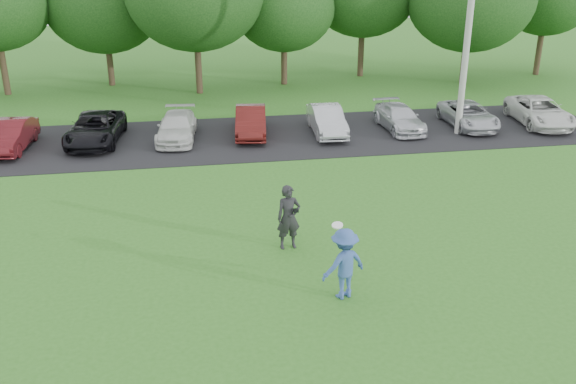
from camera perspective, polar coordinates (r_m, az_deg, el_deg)
The scene contains 6 objects.
ground at distance 16.65m, azimuth 1.99°, elevation -8.74°, with size 100.00×100.00×0.00m, color #2E681D.
parking_lot at distance 28.42m, azimuth -3.14°, elevation 4.88°, with size 32.00×6.50×0.03m, color black.
utility_pole at distance 28.93m, azimuth 15.73°, elevation 13.65°, with size 0.28×0.28×9.10m, color #ADADA8.
frisbee_player at distance 15.99m, azimuth 5.01°, elevation -6.36°, with size 1.37×1.07×2.14m.
camera_bystander at distance 18.30m, azimuth 0.05°, elevation -2.27°, with size 0.75×0.54×1.91m.
parked_cars at distance 28.35m, azimuth -1.99°, elevation 6.13°, with size 28.91×5.13×1.24m.
Camera 1 is at (-2.88, -13.92, 8.66)m, focal length 40.00 mm.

